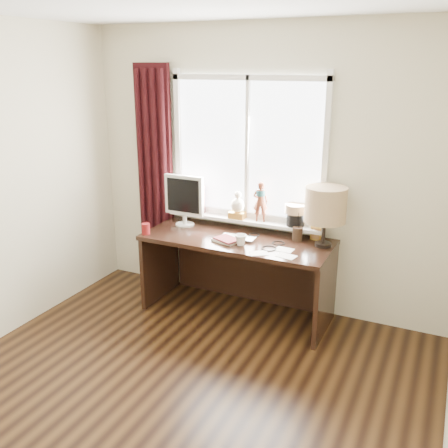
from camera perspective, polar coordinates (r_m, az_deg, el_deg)
The scene contains 15 objects.
floor at distance 3.55m, azimuth -8.54°, elevation -21.61°, with size 3.50×4.00×0.00m, color #3C2410.
wall_back at distance 4.62m, azimuth 4.57°, elevation 6.06°, with size 3.50×2.60×0.00m, color beige.
laptop at distance 4.44m, azimuth 1.65°, elevation -1.61°, with size 0.31×0.20×0.02m, color silver.
mug at distance 4.28m, azimuth 1.93°, elevation -1.80°, with size 0.10×0.09×0.10m, color white.
red_cup at distance 4.62m, azimuth -8.93°, elevation -0.54°, with size 0.08×0.08×0.10m, color maroon.
window at distance 4.62m, azimuth 2.72°, elevation 6.15°, with size 1.52×0.20×1.40m.
curtain at distance 5.08m, azimuth -7.91°, elevation 4.92°, with size 0.38×0.09×2.25m.
desk at distance 4.64m, azimuth 1.96°, elevation -4.07°, with size 1.70×0.70×0.75m.
monitor at distance 4.76m, azimuth -4.57°, elevation 3.05°, with size 0.40×0.18×0.49m.
notebook_stack at distance 4.38m, azimuth 0.29°, elevation -1.82°, with size 0.26×0.22×0.03m.
brush_holder at distance 4.44m, azimuth 8.39°, elevation -1.11°, with size 0.09×0.09×0.25m.
icon_frame at distance 4.47m, azimuth 10.43°, elevation -1.06°, with size 0.10×0.04×0.13m.
table_lamp at distance 4.25m, azimuth 11.52°, elevation 2.11°, with size 0.35×0.35×0.52m.
loose_papers at distance 4.15m, azimuth 6.02°, elevation -3.31°, with size 0.40×0.31×0.00m.
desk_cables at distance 4.35m, azimuth 5.04°, elevation -2.19°, with size 0.40×0.42×0.01m.
Camera 1 is at (1.60, -2.23, 2.25)m, focal length 40.00 mm.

